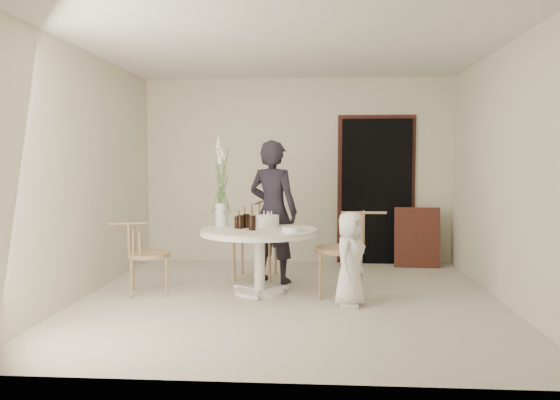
# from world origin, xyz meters

# --- Properties ---
(ground) EXTENTS (4.50, 4.50, 0.00)m
(ground) POSITION_xyz_m (0.00, 0.00, 0.00)
(ground) COLOR beige
(ground) RESTS_ON ground
(room_shell) EXTENTS (4.50, 4.50, 4.50)m
(room_shell) POSITION_xyz_m (0.00, 0.00, 1.62)
(room_shell) COLOR silver
(room_shell) RESTS_ON ground
(doorway) EXTENTS (1.00, 0.10, 2.10)m
(doorway) POSITION_xyz_m (1.15, 2.19, 1.05)
(doorway) COLOR black
(doorway) RESTS_ON ground
(door_trim) EXTENTS (1.12, 0.03, 2.22)m
(door_trim) POSITION_xyz_m (1.15, 2.23, 1.11)
(door_trim) COLOR #55291D
(door_trim) RESTS_ON ground
(table) EXTENTS (1.33, 1.33, 0.73)m
(table) POSITION_xyz_m (-0.35, 0.25, 0.62)
(table) COLOR white
(table) RESTS_ON ground
(picture_frame) EXTENTS (0.64, 0.23, 0.84)m
(picture_frame) POSITION_xyz_m (1.70, 1.95, 0.42)
(picture_frame) COLOR #55291D
(picture_frame) RESTS_ON ground
(chair_far) EXTENTS (0.57, 0.61, 0.97)m
(chair_far) POSITION_xyz_m (-0.48, 1.17, 0.63)
(chair_far) COLOR #A18857
(chair_far) RESTS_ON ground
(chair_right) EXTENTS (0.57, 0.54, 0.94)m
(chair_right) POSITION_xyz_m (0.68, 0.23, 0.61)
(chair_right) COLOR #A18857
(chair_right) RESTS_ON ground
(chair_left) EXTENTS (0.56, 0.53, 0.81)m
(chair_left) POSITION_xyz_m (-1.70, 0.12, 0.53)
(chair_left) COLOR #A18857
(chair_left) RESTS_ON ground
(girl) EXTENTS (0.75, 0.64, 1.74)m
(girl) POSITION_xyz_m (-0.25, 0.84, 0.87)
(girl) COLOR black
(girl) RESTS_ON ground
(boy) EXTENTS (0.46, 0.56, 0.97)m
(boy) POSITION_xyz_m (0.63, -0.23, 0.49)
(boy) COLOR white
(boy) RESTS_ON ground
(birthday_cake) EXTENTS (0.27, 0.27, 0.18)m
(birthday_cake) POSITION_xyz_m (-0.28, 0.49, 0.80)
(birthday_cake) COLOR white
(birthday_cake) RESTS_ON table
(cola_tumbler_a) EXTENTS (0.08, 0.08, 0.15)m
(cola_tumbler_a) POSITION_xyz_m (-0.57, 0.27, 0.81)
(cola_tumbler_a) COLOR black
(cola_tumbler_a) RESTS_ON table
(cola_tumbler_b) EXTENTS (0.09, 0.09, 0.17)m
(cola_tumbler_b) POSITION_xyz_m (-0.42, 0.12, 0.81)
(cola_tumbler_b) COLOR black
(cola_tumbler_b) RESTS_ON table
(cola_tumbler_c) EXTENTS (0.08, 0.08, 0.14)m
(cola_tumbler_c) POSITION_xyz_m (-0.61, 0.28, 0.80)
(cola_tumbler_c) COLOR black
(cola_tumbler_c) RESTS_ON table
(cola_tumbler_d) EXTENTS (0.08, 0.08, 0.16)m
(cola_tumbler_d) POSITION_xyz_m (-0.51, 0.33, 0.81)
(cola_tumbler_d) COLOR black
(cola_tumbler_d) RESTS_ON table
(plate_stack) EXTENTS (0.26, 0.26, 0.05)m
(plate_stack) POSITION_xyz_m (0.02, 0.02, 0.76)
(plate_stack) COLOR white
(plate_stack) RESTS_ON table
(flower_vase) EXTENTS (0.14, 0.14, 1.07)m
(flower_vase) POSITION_xyz_m (-0.82, 0.47, 1.21)
(flower_vase) COLOR silver
(flower_vase) RESTS_ON table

